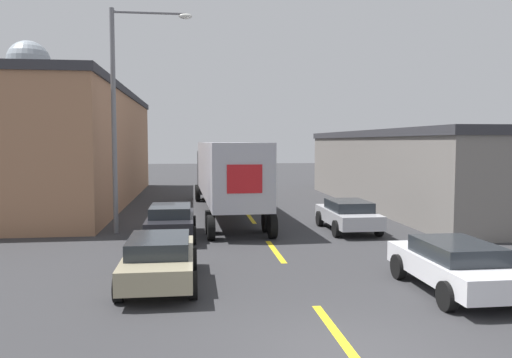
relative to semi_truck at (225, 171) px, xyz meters
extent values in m
plane|color=#333335|center=(1.17, -17.98, -2.31)|extent=(160.00, 160.00, 0.00)
cube|color=yellow|center=(1.17, -17.00, -2.31)|extent=(0.20, 3.58, 0.01)
cube|color=yellow|center=(1.17, -9.28, -2.31)|extent=(0.20, 3.58, 0.01)
cube|color=yellow|center=(1.17, -1.55, -2.31)|extent=(0.20, 3.58, 0.01)
cube|color=#9E7051|center=(-10.71, 6.52, 1.03)|extent=(10.05, 24.31, 6.68)
cube|color=#333338|center=(-10.71, 6.52, 4.56)|extent=(10.25, 24.51, 0.40)
cube|color=slate|center=(14.79, 1.98, -0.26)|extent=(13.52, 21.78, 4.11)
cube|color=#333338|center=(14.79, 1.98, 2.00)|extent=(13.72, 21.98, 0.40)
cube|color=black|center=(-0.21, 6.67, -0.46)|extent=(2.41, 2.87, 2.72)
cube|color=#A8A8B2|center=(0.04, -1.39, 0.14)|extent=(2.85, 12.80, 2.73)
cube|color=red|center=(0.25, -7.76, 0.14)|extent=(1.35, 0.07, 1.09)
cylinder|color=black|center=(1.00, 7.06, -1.82)|extent=(0.31, 1.00, 0.99)
cylinder|color=black|center=(-1.45, 6.98, -1.82)|extent=(0.31, 1.00, 0.99)
cylinder|color=black|center=(1.04, 5.94, -1.82)|extent=(0.31, 1.00, 0.99)
cylinder|color=black|center=(-1.41, 5.86, -1.82)|extent=(0.31, 1.00, 0.99)
cylinder|color=black|center=(1.40, -5.51, -1.82)|extent=(0.31, 1.00, 0.99)
cylinder|color=black|center=(-1.05, -5.59, -1.82)|extent=(0.31, 1.00, 0.99)
cylinder|color=black|center=(1.44, -6.91, -1.82)|extent=(0.31, 1.00, 0.99)
cylinder|color=black|center=(-1.00, -6.99, -1.82)|extent=(0.31, 1.00, 0.99)
cube|color=tan|center=(-2.59, -12.96, -1.68)|extent=(1.78, 4.37, 0.57)
cube|color=#23282D|center=(-2.59, -13.10, -1.19)|extent=(1.57, 2.27, 0.42)
cylinder|color=black|center=(-1.70, -11.61, -1.97)|extent=(0.22, 0.69, 0.69)
cylinder|color=black|center=(-3.48, -11.61, -1.97)|extent=(0.22, 0.69, 0.69)
cylinder|color=black|center=(-1.70, -14.32, -1.97)|extent=(0.22, 0.69, 0.69)
cylinder|color=black|center=(-3.48, -14.32, -1.97)|extent=(0.22, 0.69, 0.69)
cube|color=silver|center=(4.94, -14.55, -1.68)|extent=(1.78, 4.37, 0.57)
cube|color=#23282D|center=(4.94, -14.68, -1.19)|extent=(1.57, 2.27, 0.42)
cylinder|color=black|center=(5.83, -13.19, -1.97)|extent=(0.22, 0.69, 0.69)
cylinder|color=black|center=(4.05, -13.19, -1.97)|extent=(0.22, 0.69, 0.69)
cylinder|color=black|center=(4.05, -15.91, -1.97)|extent=(0.22, 0.69, 0.69)
cube|color=black|center=(-2.59, -6.37, -1.68)|extent=(1.78, 4.37, 0.57)
cube|color=#23282D|center=(-2.59, -6.50, -1.19)|extent=(1.57, 2.27, 0.42)
cylinder|color=black|center=(-1.70, -5.01, -1.97)|extent=(0.22, 0.69, 0.69)
cylinder|color=black|center=(-3.48, -5.01, -1.97)|extent=(0.22, 0.69, 0.69)
cylinder|color=black|center=(-1.70, -7.73, -1.97)|extent=(0.22, 0.69, 0.69)
cylinder|color=black|center=(-3.48, -7.73, -1.97)|extent=(0.22, 0.69, 0.69)
cube|color=#B2B2B7|center=(4.94, -5.67, -1.68)|extent=(1.78, 4.37, 0.57)
cube|color=#23282D|center=(4.94, -5.80, -1.19)|extent=(1.57, 2.27, 0.42)
cylinder|color=black|center=(5.83, -4.31, -1.97)|extent=(0.22, 0.69, 0.69)
cylinder|color=black|center=(4.05, -4.31, -1.97)|extent=(0.22, 0.69, 0.69)
cylinder|color=black|center=(5.83, -7.03, -1.97)|extent=(0.22, 0.69, 0.69)
cylinder|color=black|center=(4.05, -7.03, -1.97)|extent=(0.22, 0.69, 0.69)
cylinder|color=#47474C|center=(-19.07, 35.80, 3.22)|extent=(0.28, 0.28, 11.06)
cylinder|color=#47474C|center=(-20.81, 37.55, 3.22)|extent=(0.28, 0.28, 11.06)
cylinder|color=#47474C|center=(-22.55, 35.80, 3.22)|extent=(0.28, 0.28, 11.06)
cylinder|color=#47474C|center=(-20.81, 34.06, 3.22)|extent=(0.28, 0.28, 11.06)
cylinder|color=#4C4C51|center=(-20.81, 35.80, 8.55)|extent=(3.76, 3.76, 0.30)
sphere|color=#939EA8|center=(-20.81, 35.80, 10.86)|extent=(4.98, 4.98, 4.98)
cylinder|color=slate|center=(-4.94, -5.00, 2.35)|extent=(0.20, 0.20, 9.32)
cylinder|color=slate|center=(-3.44, -5.00, 6.86)|extent=(2.99, 0.11, 0.11)
ellipsoid|color=silver|center=(-1.94, -5.00, 6.76)|extent=(0.56, 0.32, 0.22)
camera|label=1|loc=(-1.65, -26.41, 1.54)|focal=35.00mm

